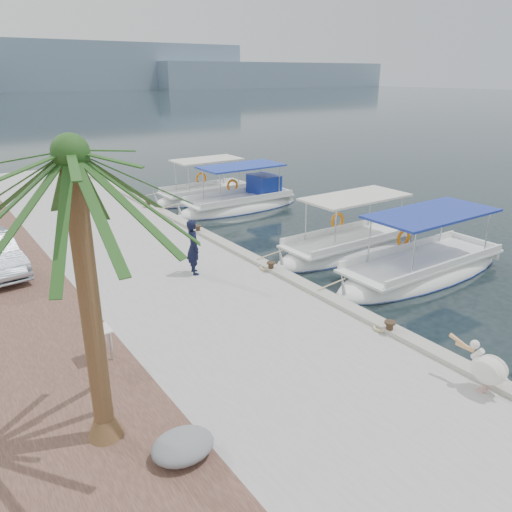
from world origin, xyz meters
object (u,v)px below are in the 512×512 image
(fishing_caique_b, at_px, (422,272))
(fisherman, at_px, (193,247))
(fishing_caique_c, at_px, (349,249))
(fishing_caique_d, at_px, (241,205))
(pelican, at_px, (487,368))
(date_palm, at_px, (71,156))
(fishing_caique_e, at_px, (206,198))

(fishing_caique_b, bearing_deg, fisherman, 153.15)
(fishing_caique_c, distance_m, fishing_caique_d, 8.02)
(pelican, relative_size, fisherman, 0.73)
(fishing_caique_d, relative_size, date_palm, 1.19)
(date_palm, bearing_deg, fishing_caique_c, 25.74)
(fishing_caique_b, distance_m, fishing_caique_d, 11.14)
(fishing_caique_c, height_order, pelican, fishing_caique_c)
(fishing_caique_c, bearing_deg, date_palm, -154.26)
(pelican, distance_m, date_palm, 8.69)
(fishing_caique_c, bearing_deg, fishing_caique_e, 92.20)
(fishing_caique_c, relative_size, date_palm, 1.17)
(pelican, xyz_separation_m, fisherman, (-1.87, 9.00, 0.37))
(fishing_caique_c, height_order, fishing_caique_d, same)
(fisherman, bearing_deg, fishing_caique_b, -102.96)
(fishing_caique_c, distance_m, pelican, 9.81)
(fishing_caique_c, relative_size, fisherman, 3.89)
(fishing_caique_c, bearing_deg, fisherman, 176.37)
(fishing_caique_d, height_order, pelican, fishing_caique_d)
(pelican, xyz_separation_m, date_palm, (-6.80, 3.06, 4.45))
(fishing_caique_c, height_order, fishing_caique_e, same)
(fishing_caique_c, bearing_deg, pelican, -118.49)
(fishing_caique_b, relative_size, date_palm, 1.32)
(fisherman, distance_m, date_palm, 8.73)
(fishing_caique_d, height_order, fisherman, fisherman)
(fishing_caique_b, distance_m, fisherman, 7.91)
(fishing_caique_c, height_order, fisherman, fisherman)
(fishing_caique_c, bearing_deg, fishing_caique_d, 88.92)
(fishing_caique_b, bearing_deg, fishing_caique_e, 93.51)
(fishing_caique_d, bearing_deg, fisherman, -131.30)
(fishing_caique_e, bearing_deg, fishing_caique_b, -86.49)
(fishing_caique_b, relative_size, fishing_caique_c, 1.13)
(fishing_caique_c, relative_size, fishing_caique_d, 0.99)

